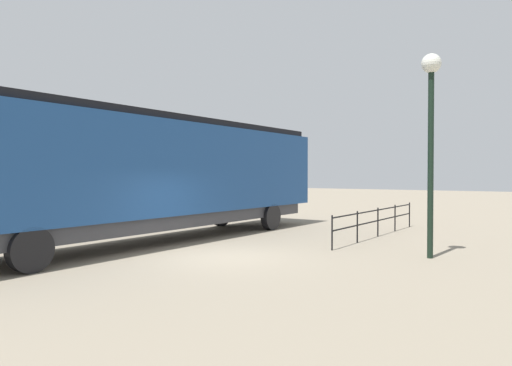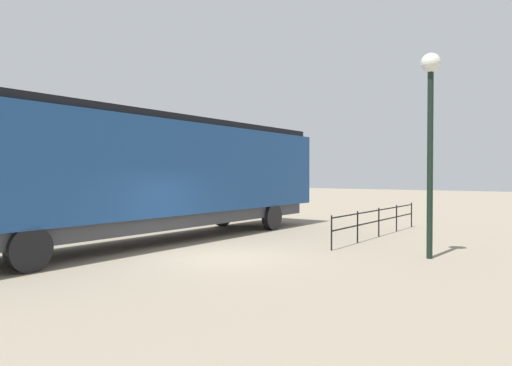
{
  "view_description": "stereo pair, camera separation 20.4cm",
  "coord_description": "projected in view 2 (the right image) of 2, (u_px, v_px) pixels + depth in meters",
  "views": [
    {
      "loc": [
        8.38,
        -10.38,
        2.33
      ],
      "look_at": [
        -0.74,
        2.93,
        2.03
      ],
      "focal_mm": 33.38,
      "sensor_mm": 36.0,
      "label": 1
    },
    {
      "loc": [
        8.55,
        -10.26,
        2.33
      ],
      "look_at": [
        -0.74,
        2.93,
        2.03
      ],
      "focal_mm": 33.38,
      "sensor_mm": 36.0,
      "label": 2
    }
  ],
  "objects": [
    {
      "name": "lamp_post",
      "position": [
        430.0,
        110.0,
        13.02
      ],
      "size": [
        0.53,
        0.53,
        5.64
      ],
      "color": "black",
      "rests_on": "ground_plane"
    },
    {
      "name": "ground_plane",
      "position": [
        218.0,
        257.0,
        13.36
      ],
      "size": [
        120.0,
        120.0,
        0.0
      ],
      "primitive_type": "plane",
      "color": "gray"
    },
    {
      "name": "platform_fence",
      "position": [
        379.0,
        218.0,
        17.69
      ],
      "size": [
        0.05,
        7.96,
        1.07
      ],
      "color": "black",
      "rests_on": "ground_plane"
    },
    {
      "name": "locomotive",
      "position": [
        167.0,
        172.0,
        16.68
      ],
      "size": [
        2.97,
        16.4,
        4.28
      ],
      "color": "navy",
      "rests_on": "ground_plane"
    }
  ]
}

